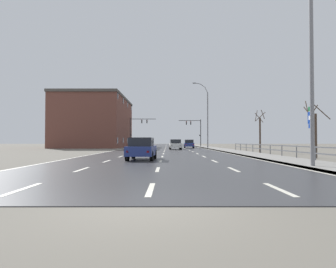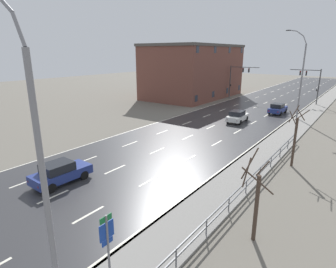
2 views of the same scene
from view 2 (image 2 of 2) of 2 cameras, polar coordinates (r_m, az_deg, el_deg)
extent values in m
cube|color=#666056|center=(47.34, 16.40, 4.70)|extent=(160.00, 160.00, 0.12)
cube|color=#303033|center=(58.62, 20.47, 6.53)|extent=(14.00, 120.00, 0.02)
cube|color=beige|center=(22.60, -27.16, -8.78)|extent=(0.16, 2.20, 0.01)
cube|color=beige|center=(25.17, -16.27, -5.07)|extent=(0.16, 2.20, 0.01)
cube|color=beige|center=(28.54, -7.76, -2.01)|extent=(0.16, 2.20, 0.01)
cube|color=beige|center=(32.46, -1.20, 0.39)|extent=(0.16, 2.20, 0.01)
cube|color=beige|center=(36.76, 3.90, 2.26)|extent=(0.16, 2.20, 0.01)
cube|color=beige|center=(41.32, 7.90, 3.71)|extent=(0.16, 2.20, 0.01)
cube|color=beige|center=(46.06, 11.11, 4.85)|extent=(0.16, 2.20, 0.01)
cube|color=beige|center=(50.94, 13.71, 5.77)|extent=(0.16, 2.20, 0.01)
cube|color=beige|center=(55.91, 15.87, 6.52)|extent=(0.16, 2.20, 0.01)
cube|color=beige|center=(60.95, 17.67, 7.13)|extent=(0.16, 2.20, 0.01)
cube|color=beige|center=(66.05, 19.20, 7.65)|extent=(0.16, 2.20, 0.01)
cube|color=beige|center=(71.19, 20.52, 8.09)|extent=(0.16, 2.20, 0.01)
cube|color=beige|center=(76.37, 21.66, 8.47)|extent=(0.16, 2.20, 0.01)
cube|color=beige|center=(81.58, 22.65, 8.79)|extent=(0.16, 2.20, 0.01)
cube|color=beige|center=(86.81, 23.53, 9.08)|extent=(0.16, 2.20, 0.01)
cube|color=beige|center=(92.06, 24.31, 9.33)|extent=(0.16, 2.20, 0.01)
cube|color=beige|center=(97.33, 25.00, 9.55)|extent=(0.16, 2.20, 0.01)
cube|color=beige|center=(102.61, 25.63, 9.74)|extent=(0.16, 2.20, 0.01)
cube|color=beige|center=(107.90, 26.19, 9.92)|extent=(0.16, 2.20, 0.01)
cube|color=beige|center=(113.20, 26.70, 10.08)|extent=(0.16, 2.20, 0.01)
cube|color=beige|center=(19.77, -22.36, -11.75)|extent=(0.16, 2.20, 0.01)
cube|color=beige|center=(22.66, -10.74, -7.10)|extent=(0.16, 2.20, 0.01)
cube|color=beige|center=(26.35, -2.22, -3.43)|extent=(0.16, 2.20, 0.01)
cube|color=beige|center=(30.56, 4.04, -0.66)|extent=(0.16, 2.20, 0.01)
cube|color=beige|center=(35.09, 8.73, 1.42)|extent=(0.16, 2.20, 0.01)
cube|color=beige|center=(39.85, 12.34, 3.02)|extent=(0.16, 2.20, 0.01)
cube|color=beige|center=(44.74, 15.17, 4.26)|extent=(0.16, 2.20, 0.01)
cube|color=beige|center=(49.75, 17.44, 5.24)|extent=(0.16, 2.20, 0.01)
cube|color=beige|center=(54.82, 19.30, 6.04)|extent=(0.16, 2.20, 0.01)
cube|color=beige|center=(59.96, 20.85, 6.70)|extent=(0.16, 2.20, 0.01)
cube|color=beige|center=(65.13, 22.15, 7.25)|extent=(0.16, 2.20, 0.01)
cube|color=beige|center=(70.35, 23.27, 7.71)|extent=(0.16, 2.20, 0.01)
cube|color=beige|center=(75.58, 24.23, 8.11)|extent=(0.16, 2.20, 0.01)
cube|color=beige|center=(80.84, 25.07, 8.46)|extent=(0.16, 2.20, 0.01)
cube|color=beige|center=(86.12, 25.81, 8.76)|extent=(0.16, 2.20, 0.01)
cube|color=beige|center=(91.41, 26.46, 9.03)|extent=(0.16, 2.20, 0.01)
cube|color=beige|center=(96.71, 27.05, 9.26)|extent=(0.16, 2.20, 0.01)
cube|color=beige|center=(102.02, 27.57, 9.47)|extent=(0.16, 2.20, 0.01)
cube|color=beige|center=(107.34, 28.04, 9.66)|extent=(0.16, 2.20, 0.01)
cube|color=beige|center=(112.67, 28.47, 9.83)|extent=(0.16, 2.20, 0.01)
cube|color=beige|center=(17.18, -15.88, -15.54)|extent=(0.16, 2.20, 0.01)
cube|color=beige|center=(20.45, -3.86, -9.51)|extent=(0.16, 2.20, 0.01)
cube|color=beige|center=(24.48, 4.27, -5.05)|extent=(0.16, 2.20, 0.01)
cube|color=beige|center=(28.96, 9.92, -1.84)|extent=(0.16, 2.20, 0.01)
cube|color=beige|center=(33.71, 14.01, 0.50)|extent=(0.16, 2.20, 0.01)
cube|color=beige|center=(38.63, 17.07, 2.25)|extent=(0.16, 2.20, 0.01)
cube|color=beige|center=(43.66, 19.44, 3.60)|extent=(0.16, 2.20, 0.01)
cube|color=beige|center=(48.78, 21.32, 4.67)|extent=(0.16, 2.20, 0.01)
cube|color=beige|center=(53.95, 22.85, 5.52)|extent=(0.16, 2.20, 0.01)
cube|color=beige|center=(59.16, 24.11, 6.23)|extent=(0.16, 2.20, 0.01)
cube|color=beige|center=(64.40, 25.17, 6.82)|extent=(0.16, 2.20, 0.01)
cube|color=beige|center=(69.66, 26.07, 7.31)|extent=(0.16, 2.20, 0.01)
cube|color=beige|center=(74.95, 26.85, 7.74)|extent=(0.16, 2.20, 0.01)
cube|color=beige|center=(80.25, 27.53, 8.11)|extent=(0.16, 2.20, 0.01)
cube|color=beige|center=(85.56, 28.12, 8.43)|extent=(0.16, 2.20, 0.01)
cube|color=beige|center=(90.88, 28.64, 8.71)|extent=(0.16, 2.20, 0.01)
cube|color=beige|center=(96.22, 29.11, 8.96)|extent=(0.16, 2.20, 0.01)
cube|color=beige|center=(101.55, 29.53, 9.19)|extent=(0.16, 2.20, 0.01)
cube|color=beige|center=(106.90, 29.90, 9.39)|extent=(0.16, 2.20, 0.01)
cube|color=beige|center=(112.25, 30.24, 9.57)|extent=(0.16, 2.20, 0.01)
cube|color=beige|center=(57.21, 27.07, 5.57)|extent=(0.16, 120.00, 0.01)
cube|color=beige|center=(60.78, 14.24, 7.38)|extent=(0.16, 120.00, 0.01)
cube|color=gray|center=(56.98, 28.71, 5.35)|extent=(3.00, 120.00, 0.12)
cube|color=slate|center=(57.17, 27.30, 5.57)|extent=(0.16, 120.00, 0.12)
cube|color=#515459|center=(18.94, 15.75, -9.22)|extent=(0.06, 26.84, 0.08)
cube|color=#515459|center=(19.11, 15.66, -10.31)|extent=(0.06, 26.84, 0.08)
cylinder|color=#515459|center=(12.99, 1.66, -24.04)|extent=(0.07, 0.07, 1.00)
cylinder|color=#515459|center=(14.84, 7.84, -18.40)|extent=(0.07, 0.07, 1.00)
cylinder|color=#515459|center=(16.91, 12.31, -13.95)|extent=(0.07, 0.07, 1.00)
cylinder|color=#515459|center=(19.13, 15.65, -10.44)|extent=(0.07, 0.07, 1.00)
cylinder|color=#515459|center=(21.46, 18.23, -7.65)|extent=(0.07, 0.07, 1.00)
cylinder|color=#515459|center=(23.86, 20.27, -5.41)|extent=(0.07, 0.07, 1.00)
cylinder|color=#515459|center=(26.32, 21.92, -3.57)|extent=(0.07, 0.07, 1.00)
cylinder|color=#515459|center=(28.82, 23.28, -2.05)|extent=(0.07, 0.07, 1.00)
cylinder|color=#515459|center=(31.35, 24.42, -0.77)|extent=(0.07, 0.07, 1.00)
cylinder|color=slate|center=(9.85, -23.67, -11.62)|extent=(0.20, 0.20, 9.05)
cylinder|color=slate|center=(9.03, -28.14, 18.26)|extent=(0.52, 0.11, 0.95)
cylinder|color=slate|center=(9.65, -30.55, 22.15)|extent=(0.88, 0.11, 0.66)
cylinder|color=slate|center=(42.12, 25.53, 9.40)|extent=(0.20, 0.20, 10.00)
cylinder|color=slate|center=(42.02, 26.16, 16.86)|extent=(0.56, 0.11, 1.03)
cylinder|color=slate|center=(42.19, 25.36, 18.04)|extent=(0.95, 0.11, 0.71)
cylinder|color=slate|center=(42.42, 24.07, 18.72)|extent=(1.09, 0.11, 0.30)
cube|color=#333335|center=(42.55, 23.35, 18.85)|extent=(0.56, 0.24, 0.12)
cylinder|color=slate|center=(11.64, -12.02, -22.76)|extent=(0.09, 0.09, 3.28)
cube|color=#146633|center=(10.79, -12.58, -16.53)|extent=(0.03, 0.56, 0.24)
cube|color=#143899|center=(11.06, -12.41, -18.71)|extent=(0.03, 0.68, 0.68)
cube|color=white|center=(11.08, -12.49, -18.67)|extent=(0.01, 0.44, 0.22)
cube|color=#143899|center=(11.34, -12.26, -20.67)|extent=(0.03, 0.52, 0.22)
cylinder|color=#38383A|center=(55.73, 28.38, 8.38)|extent=(0.18, 0.18, 6.22)
cylinder|color=#38383A|center=(55.90, 26.22, 11.64)|extent=(5.00, 0.12, 0.12)
cube|color=black|center=(55.88, 26.40, 11.05)|extent=(0.20, 0.28, 0.80)
sphere|color=red|center=(55.72, 26.40, 11.31)|extent=(0.14, 0.14, 0.14)
sphere|color=#2D2D2D|center=(55.74, 26.37, 11.04)|extent=(0.14, 0.14, 0.14)
sphere|color=#2D2D2D|center=(55.75, 26.34, 10.78)|extent=(0.14, 0.14, 0.14)
cube|color=black|center=(56.07, 25.38, 11.19)|extent=(0.20, 0.28, 0.80)
sphere|color=red|center=(55.91, 25.38, 11.44)|extent=(0.14, 0.14, 0.14)
sphere|color=#2D2D2D|center=(55.92, 25.35, 11.18)|extent=(0.14, 0.14, 0.14)
sphere|color=#2D2D2D|center=(55.94, 25.32, 10.92)|extent=(0.14, 0.14, 0.14)
cube|color=black|center=(55.77, 28.08, 7.90)|extent=(0.18, 0.12, 0.32)
cylinder|color=#38383A|center=(58.47, 12.54, 10.32)|extent=(0.18, 0.18, 6.46)
cylinder|color=#38383A|center=(57.17, 15.40, 13.01)|extent=(5.70, 0.12, 0.12)
cube|color=black|center=(57.30, 15.09, 12.48)|extent=(0.20, 0.28, 0.80)
sphere|color=red|center=(57.15, 15.05, 12.74)|extent=(0.14, 0.14, 0.14)
sphere|color=#2D2D2D|center=(57.16, 15.03, 12.48)|extent=(0.14, 0.14, 0.14)
sphere|color=#2D2D2D|center=(57.18, 15.01, 12.22)|extent=(0.14, 0.14, 0.14)
cube|color=black|center=(56.90, 16.18, 12.38)|extent=(0.20, 0.28, 0.80)
sphere|color=red|center=(56.75, 16.15, 12.64)|extent=(0.14, 0.14, 0.14)
sphere|color=#2D2D2D|center=(56.76, 16.13, 12.38)|extent=(0.14, 0.14, 0.14)
sphere|color=#2D2D2D|center=(56.78, 16.10, 12.11)|extent=(0.14, 0.14, 0.14)
cube|color=black|center=(58.40, 12.68, 9.69)|extent=(0.18, 0.12, 0.32)
cube|color=navy|center=(45.56, 21.49, 4.70)|extent=(1.90, 4.16, 0.64)
cube|color=black|center=(45.21, 21.47, 5.43)|extent=(1.63, 2.05, 0.60)
cube|color=slate|center=(46.11, 21.82, 5.56)|extent=(1.41, 0.13, 0.51)
cylinder|color=black|center=(46.61, 22.86, 4.39)|extent=(0.24, 0.67, 0.66)
cylinder|color=black|center=(47.04, 20.97, 4.69)|extent=(0.24, 0.67, 0.66)
cylinder|color=black|center=(44.20, 21.95, 3.90)|extent=(0.24, 0.67, 0.66)
cylinder|color=black|center=(44.65, 19.97, 4.22)|extent=(0.24, 0.67, 0.66)
cube|color=red|center=(43.84, 19.88, 4.45)|extent=(0.16, 0.05, 0.14)
cube|color=red|center=(43.46, 21.52, 4.19)|extent=(0.16, 0.05, 0.14)
cube|color=navy|center=(21.31, -20.92, -7.66)|extent=(1.92, 4.17, 0.64)
cube|color=black|center=(20.96, -21.68, -6.30)|extent=(1.64, 2.06, 0.60)
cube|color=slate|center=(21.41, -19.49, -5.66)|extent=(1.41, 0.14, 0.51)
cylinder|color=black|center=(21.41, -16.78, -8.08)|extent=(0.25, 0.67, 0.66)
cylinder|color=black|center=(22.67, -19.17, -6.91)|extent=(0.25, 0.67, 0.66)
cylinder|color=black|center=(20.24, -22.72, -10.15)|extent=(0.25, 0.67, 0.66)
cylinder|color=black|center=(21.57, -24.87, -8.76)|extent=(0.25, 0.67, 0.66)
cube|color=red|center=(21.04, -26.62, -8.67)|extent=(0.16, 0.05, 0.14)
cube|color=red|center=(19.93, -24.95, -9.83)|extent=(0.16, 0.05, 0.14)
cube|color=silver|center=(38.25, 14.02, 3.32)|extent=(1.93, 4.17, 0.64)
cube|color=black|center=(37.89, 13.96, 4.17)|extent=(1.64, 2.06, 0.60)
cube|color=slate|center=(38.78, 14.44, 4.37)|extent=(1.41, 0.14, 0.51)
cylinder|color=black|center=(39.25, 15.74, 3.04)|extent=(0.25, 0.67, 0.66)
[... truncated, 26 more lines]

